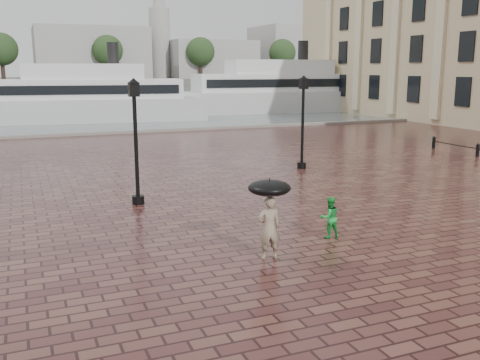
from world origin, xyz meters
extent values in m
plane|color=#381A19|center=(0.00, 0.00, 0.00)|extent=(300.00, 300.00, 0.00)
plane|color=#445053|center=(0.00, 92.00, 0.00)|extent=(240.00, 240.00, 0.00)
cube|color=slate|center=(0.00, 32.00, 0.00)|extent=(80.00, 0.60, 0.30)
cube|color=#4C4C47|center=(0.00, 160.00, 1.00)|extent=(300.00, 60.00, 2.00)
cube|color=#9A9692|center=(10.00, 150.00, 9.00)|extent=(30.00, 22.00, 14.00)
cube|color=#9A9692|center=(45.00, 150.00, 7.50)|extent=(25.00, 22.00, 11.00)
cube|color=#9A9692|center=(80.00, 150.00, 10.00)|extent=(35.00, 22.00, 16.00)
cylinder|color=#9A9692|center=(30.00, 150.00, 12.00)|extent=(6.00, 6.00, 20.00)
cylinder|color=#2D2119|center=(-12.86, 138.00, 4.00)|extent=(1.00, 1.00, 8.00)
sphere|color=#1E3417|center=(-12.86, 138.00, 9.50)|extent=(8.00, 8.00, 8.00)
cylinder|color=#2D2119|center=(12.86, 138.00, 4.00)|extent=(1.00, 1.00, 8.00)
sphere|color=#1E3417|center=(12.86, 138.00, 9.50)|extent=(8.00, 8.00, 8.00)
cylinder|color=#2D2119|center=(38.57, 138.00, 4.00)|extent=(1.00, 1.00, 8.00)
sphere|color=#1E3417|center=(38.57, 138.00, 9.50)|extent=(8.00, 8.00, 8.00)
cylinder|color=#2D2119|center=(64.29, 138.00, 4.00)|extent=(1.00, 1.00, 8.00)
sphere|color=#1E3417|center=(64.29, 138.00, 9.50)|extent=(8.00, 8.00, 8.00)
cylinder|color=#2D2119|center=(90.00, 138.00, 4.00)|extent=(1.00, 1.00, 8.00)
sphere|color=#1E3417|center=(90.00, 138.00, 9.50)|extent=(8.00, 8.00, 8.00)
cylinder|color=black|center=(14.00, 13.50, 0.30)|extent=(0.20, 0.20, 0.60)
sphere|color=black|center=(14.00, 13.50, 0.62)|extent=(0.22, 0.22, 0.22)
cylinder|color=black|center=(14.00, 17.00, 0.30)|extent=(0.20, 0.20, 0.60)
sphere|color=black|center=(14.00, 17.00, 0.62)|extent=(0.22, 0.22, 0.22)
cylinder|color=black|center=(-6.00, 10.00, 0.15)|extent=(0.44, 0.44, 0.30)
cylinder|color=black|center=(-6.00, 10.00, 2.00)|extent=(0.14, 0.14, 4.00)
cube|color=black|center=(-6.00, 10.00, 4.15)|extent=(0.35, 0.35, 0.50)
sphere|color=beige|center=(-6.00, 10.00, 4.15)|extent=(0.28, 0.28, 0.28)
cylinder|color=black|center=(3.00, 14.00, 0.15)|extent=(0.44, 0.44, 0.30)
cylinder|color=black|center=(3.00, 14.00, 2.00)|extent=(0.14, 0.14, 4.00)
cube|color=black|center=(3.00, 14.00, 4.15)|extent=(0.35, 0.35, 0.50)
sphere|color=beige|center=(3.00, 14.00, 4.15)|extent=(0.28, 0.28, 0.28)
imported|color=gray|center=(-4.05, 2.95, 0.84)|extent=(0.66, 0.48, 1.68)
imported|color=green|center=(-1.64, 3.89, 0.61)|extent=(0.61, 0.49, 1.22)
cube|color=silver|center=(-3.97, 42.91, 1.06)|extent=(22.56, 8.11, 2.12)
cube|color=silver|center=(-3.97, 42.91, 3.00)|extent=(18.09, 6.84, 1.76)
cube|color=silver|center=(-3.97, 42.91, 4.59)|extent=(11.03, 5.40, 1.41)
cylinder|color=black|center=(-1.35, 42.57, 6.18)|extent=(1.06, 1.06, 2.12)
cube|color=black|center=(-4.28, 40.59, 3.00)|extent=(16.64, 2.27, 0.79)
cube|color=black|center=(-3.67, 45.23, 3.00)|extent=(16.64, 2.27, 0.79)
cube|color=silver|center=(17.76, 46.32, 1.16)|extent=(24.56, 7.40, 2.33)
cube|color=silver|center=(17.76, 46.32, 3.30)|extent=(19.67, 6.31, 1.94)
cube|color=silver|center=(17.76, 46.32, 5.04)|extent=(11.90, 5.22, 1.55)
cylinder|color=black|center=(20.66, 46.13, 6.78)|extent=(1.16, 1.16, 2.33)
cube|color=black|center=(17.59, 43.76, 3.30)|extent=(18.38, 1.32, 0.87)
cube|color=black|center=(17.93, 48.88, 3.30)|extent=(18.38, 1.32, 0.87)
cylinder|color=black|center=(-4.05, 2.95, 1.43)|extent=(0.02, 0.02, 0.95)
ellipsoid|color=black|center=(-4.05, 2.95, 1.90)|extent=(1.10, 1.10, 0.39)
camera|label=1|loc=(-9.76, -9.02, 4.87)|focal=40.00mm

